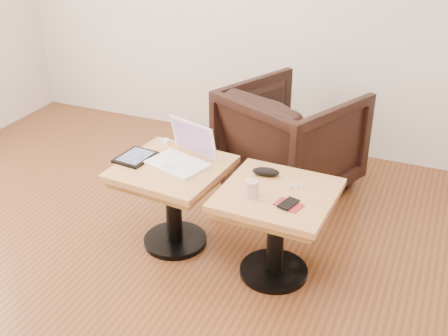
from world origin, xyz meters
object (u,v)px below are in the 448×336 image
at_px(side_table_left, 173,186).
at_px(laptop, 183,155).
at_px(side_table_right, 277,213).
at_px(armchair, 290,139).
at_px(striped_cup, 251,189).

bearing_deg(side_table_left, laptop, 55.05).
relative_size(side_table_right, armchair, 0.75).
bearing_deg(laptop, side_table_left, -112.36).
bearing_deg(striped_cup, laptop, 158.15).
distance_m(laptop, striped_cup, 0.53).
distance_m(side_table_right, striped_cup, 0.23).
distance_m(side_table_left, laptop, 0.19).
xyz_separation_m(striped_cup, armchair, (-0.12, 1.10, -0.21)).
distance_m(side_table_right, armchair, 1.03).
bearing_deg(armchair, side_table_right, 127.79).
bearing_deg(side_table_right, striped_cup, -136.49).
bearing_deg(striped_cup, side_table_right, 41.44).
xyz_separation_m(laptop, striped_cup, (0.49, -0.20, -0.00)).
bearing_deg(side_table_left, armchair, 71.21).
bearing_deg(side_table_right, armchair, 105.12).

